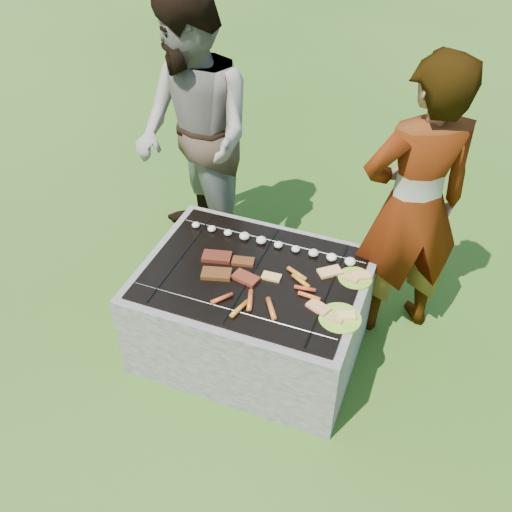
{
  "coord_description": "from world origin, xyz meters",
  "views": [
    {
      "loc": [
        0.91,
        -2.28,
        2.8
      ],
      "look_at": [
        0.0,
        0.05,
        0.7
      ],
      "focal_mm": 40.0,
      "sensor_mm": 36.0,
      "label": 1
    }
  ],
  "objects": [
    {
      "name": "lawn",
      "position": [
        0.0,
        0.0,
        0.0
      ],
      "size": [
        60.0,
        60.0,
        0.0
      ],
      "primitive_type": "plane",
      "color": "#244711",
      "rests_on": "ground"
    },
    {
      "name": "fire_pit",
      "position": [
        0.0,
        0.0,
        0.28
      ],
      "size": [
        1.3,
        1.0,
        0.62
      ],
      "color": "#A29B8F",
      "rests_on": "ground"
    },
    {
      "name": "mushrooms",
      "position": [
        0.06,
        0.28,
        0.63
      ],
      "size": [
        1.06,
        0.06,
        0.05
      ],
      "color": "beige",
      "rests_on": "fire_pit"
    },
    {
      "name": "pork_slabs",
      "position": [
        -0.15,
        -0.02,
        0.62
      ],
      "size": [
        0.41,
        0.28,
        0.02
      ],
      "color": "maroon",
      "rests_on": "fire_pit"
    },
    {
      "name": "sausages",
      "position": [
        0.17,
        -0.15,
        0.63
      ],
      "size": [
        0.55,
        0.49,
        0.03
      ],
      "color": "orange",
      "rests_on": "fire_pit"
    },
    {
      "name": "bread_on_grate",
      "position": [
        0.35,
        0.02,
        0.62
      ],
      "size": [
        0.45,
        0.43,
        0.02
      ],
      "color": "#CABC67",
      "rests_on": "fire_pit"
    },
    {
      "name": "plate_far",
      "position": [
        0.56,
        0.17,
        0.61
      ],
      "size": [
        0.2,
        0.2,
        0.03
      ],
      "color": "yellow",
      "rests_on": "fire_pit"
    },
    {
      "name": "plate_near",
      "position": [
        0.56,
        -0.17,
        0.61
      ],
      "size": [
        0.3,
        0.3,
        0.03
      ],
      "color": "#A8C82F",
      "rests_on": "fire_pit"
    },
    {
      "name": "cook",
      "position": [
        0.77,
        0.54,
        0.92
      ],
      "size": [
        0.8,
        0.73,
        1.83
      ],
      "primitive_type": "imported",
      "rotation": [
        0.0,
        0.0,
        3.71
      ],
      "color": "#A49789",
      "rests_on": "ground"
    },
    {
      "name": "bystander",
      "position": [
        -0.72,
        0.76,
        0.96
      ],
      "size": [
        1.19,
        1.16,
        1.93
      ],
      "primitive_type": "imported",
      "rotation": [
        0.0,
        0.0,
        -0.69
      ],
      "color": "#9F9484",
      "rests_on": "ground"
    }
  ]
}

